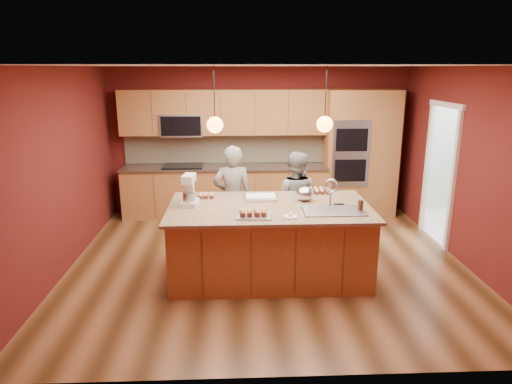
{
  "coord_description": "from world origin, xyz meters",
  "views": [
    {
      "loc": [
        -0.43,
        -5.99,
        2.68
      ],
      "look_at": [
        -0.17,
        -0.1,
        1.06
      ],
      "focal_mm": 32.0,
      "sensor_mm": 36.0,
      "label": 1
    }
  ],
  "objects_px": {
    "island": "(270,240)",
    "stand_mixer": "(189,192)",
    "person_left": "(233,198)",
    "person_right": "(295,200)",
    "mixing_bowl": "(305,194)"
  },
  "relations": [
    {
      "from": "island",
      "to": "stand_mixer",
      "type": "relative_size",
      "value": 6.48
    },
    {
      "from": "island",
      "to": "person_left",
      "type": "relative_size",
      "value": 1.64
    },
    {
      "from": "island",
      "to": "stand_mixer",
      "type": "height_order",
      "value": "stand_mixer"
    },
    {
      "from": "person_right",
      "to": "person_left",
      "type": "bearing_deg",
      "value": 18.46
    },
    {
      "from": "person_right",
      "to": "mixing_bowl",
      "type": "relative_size",
      "value": 6.29
    },
    {
      "from": "person_left",
      "to": "mixing_bowl",
      "type": "relative_size",
      "value": 6.7
    },
    {
      "from": "island",
      "to": "person_right",
      "type": "distance_m",
      "value": 1.11
    },
    {
      "from": "stand_mixer",
      "to": "mixing_bowl",
      "type": "xyz_separation_m",
      "value": [
        1.52,
        0.13,
        -0.08
      ]
    },
    {
      "from": "island",
      "to": "mixing_bowl",
      "type": "distance_m",
      "value": 0.77
    },
    {
      "from": "person_right",
      "to": "stand_mixer",
      "type": "relative_size",
      "value": 3.71
    },
    {
      "from": "island",
      "to": "stand_mixer",
      "type": "distance_m",
      "value": 1.23
    },
    {
      "from": "island",
      "to": "person_right",
      "type": "height_order",
      "value": "person_right"
    },
    {
      "from": "person_left",
      "to": "mixing_bowl",
      "type": "bearing_deg",
      "value": 137.61
    },
    {
      "from": "person_right",
      "to": "island",
      "type": "bearing_deg",
      "value": 84.16
    },
    {
      "from": "island",
      "to": "person_left",
      "type": "height_order",
      "value": "person_left"
    }
  ]
}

